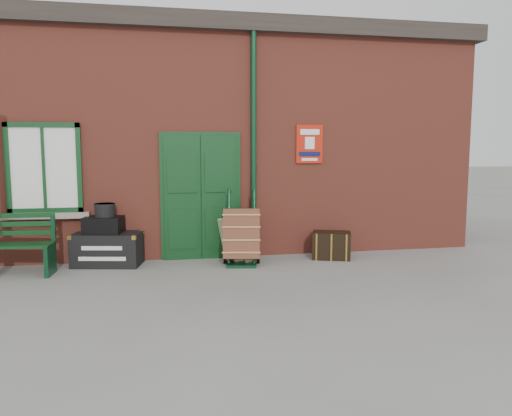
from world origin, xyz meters
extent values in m
plane|color=gray|center=(0.00, 0.00, 0.00)|extent=(80.00, 80.00, 0.00)
cube|color=#974030|center=(0.00, 3.50, 2.00)|extent=(10.00, 4.00, 4.00)
cube|color=#38302B|center=(0.00, 3.50, 4.15)|extent=(10.30, 4.30, 0.30)
cube|color=#0E3617|center=(-0.30, 1.46, 1.10)|extent=(1.42, 0.12, 2.32)
cube|color=white|center=(-2.90, 1.45, 1.65)|extent=(1.20, 0.08, 1.50)
cylinder|color=#0D351D|center=(0.65, 1.42, 2.00)|extent=(0.10, 0.10, 4.00)
cube|color=red|center=(1.70, 1.47, 2.05)|extent=(0.50, 0.03, 0.70)
cube|color=#0E3617|center=(-3.47, 1.05, 0.78)|extent=(1.60, 0.17, 0.43)
cube|color=#0D351D|center=(-2.73, 0.76, 0.24)|extent=(0.10, 0.48, 0.48)
cube|color=black|center=(-1.91, 1.25, 0.28)|extent=(1.21, 0.82, 0.56)
cube|color=black|center=(-1.96, 1.25, 0.69)|extent=(0.69, 0.56, 0.28)
cylinder|color=black|center=(-1.93, 1.25, 0.94)|extent=(0.39, 0.39, 0.22)
cube|color=tan|center=(0.20, 1.13, 0.38)|extent=(0.46, 0.59, 0.76)
cube|color=tan|center=(0.38, 1.03, 0.33)|extent=(0.41, 0.53, 0.66)
cube|color=#0D351D|center=(0.31, 0.75, 0.02)|extent=(0.55, 0.44, 0.05)
cylinder|color=#0D351D|center=(0.13, 0.96, 0.64)|extent=(0.10, 0.35, 1.25)
cylinder|color=#0D351D|center=(0.56, 0.88, 0.64)|extent=(0.10, 0.35, 1.25)
cylinder|color=black|center=(0.07, 0.99, 0.12)|extent=(0.09, 0.24, 0.24)
cylinder|color=black|center=(0.63, 0.89, 0.12)|extent=(0.09, 0.24, 0.24)
cube|color=brown|center=(0.34, 0.90, 0.51)|extent=(0.72, 0.76, 0.92)
cube|color=black|center=(2.00, 1.01, 0.24)|extent=(0.78, 0.64, 0.48)
camera|label=1|loc=(-1.03, -7.38, 1.99)|focal=35.00mm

